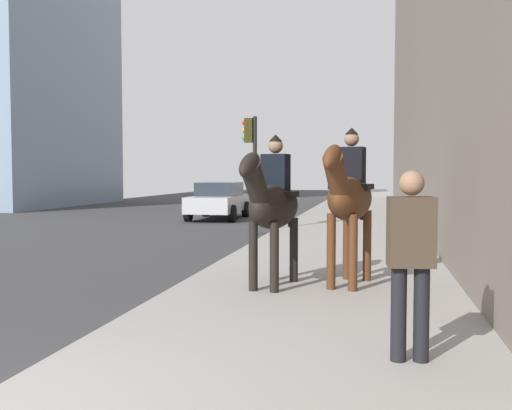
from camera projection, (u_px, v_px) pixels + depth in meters
mounted_horse_near at (273, 203)px, 8.71m from camera, size 2.14×0.81×2.25m
mounted_horse_far at (349, 197)px, 8.80m from camera, size 2.13×0.86×2.36m
pedestrian_greeting at (411, 252)px, 5.25m from camera, size 0.31×0.43×1.70m
car_near_lane at (219, 200)px, 23.23m from camera, size 4.29×1.98×1.44m
traffic_light_near_curb at (252, 155)px, 17.23m from camera, size 0.20×0.44×3.44m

